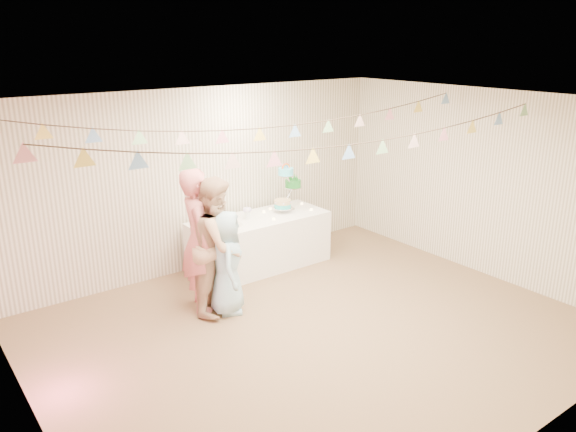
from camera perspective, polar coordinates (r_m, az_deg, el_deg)
floor at (r=6.65m, az=2.80°, el=-11.51°), size 6.00×6.00×0.00m
ceiling at (r=5.84m, az=3.19°, el=11.35°), size 6.00×6.00×0.00m
back_wall at (r=8.12m, az=-8.36°, el=3.68°), size 6.00×6.00×0.00m
front_wall at (r=4.63m, az=23.35°, el=-8.68°), size 6.00×6.00×0.00m
left_wall at (r=4.91m, az=-25.34°, el=-7.45°), size 5.00×5.00×0.00m
right_wall at (r=8.30m, az=19.18°, el=3.17°), size 5.00×5.00×0.00m
table at (r=8.22m, az=-2.90°, el=-2.67°), size 2.04×0.82×0.76m
cake_stand at (r=8.35m, az=-0.03°, el=2.75°), size 0.60×0.35×0.67m
cake_bottom at (r=8.29m, az=-0.61°, el=0.82°), size 0.31×0.31×0.15m
cake_middle at (r=8.52m, az=0.58°, el=3.18°), size 0.27×0.27×0.22m
cake_top_tier at (r=8.22m, az=-0.24°, el=4.59°), size 0.25×0.25×0.19m
platter at (r=7.80m, az=-5.85°, el=-0.96°), size 0.34×0.34×0.02m
posy at (r=8.03m, az=-4.15°, el=0.21°), size 0.15×0.15×0.17m
person_adult_a at (r=6.91m, az=-9.05°, el=-2.42°), size 0.62×0.76×1.79m
person_adult_b at (r=6.85m, az=-7.15°, el=-2.93°), size 1.03×1.03×1.69m
person_child at (r=6.83m, az=-6.28°, el=-4.71°), size 0.65×0.75×1.30m
bunting_back at (r=6.74m, az=-2.93°, el=10.07°), size 5.60×1.10×0.40m
bunting_front at (r=5.73m, az=4.44°, el=8.37°), size 5.60×0.90×0.36m
tealight_0 at (r=7.58m, az=-7.33°, el=-1.42°), size 0.04×0.04×0.03m
tealight_1 at (r=8.06m, az=-5.72°, el=-0.18°), size 0.04×0.04×0.03m
tealight_2 at (r=7.97m, az=-1.46°, el=-0.29°), size 0.04×0.04×0.03m
tealight_3 at (r=8.45m, az=-1.81°, el=0.76°), size 0.04×0.04×0.03m
tealight_4 at (r=8.42m, az=2.38°, el=0.68°), size 0.04×0.04×0.03m
tealight_5 at (r=8.71m, az=1.42°, el=1.29°), size 0.04×0.04×0.03m
tealight_6 at (r=8.31m, az=-2.47°, el=0.45°), size 0.04×0.04×0.03m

